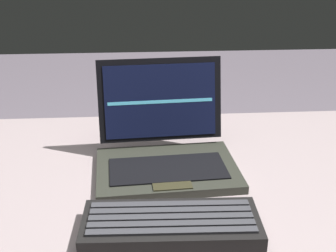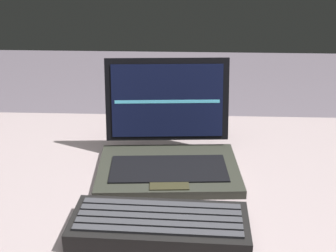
{
  "view_description": "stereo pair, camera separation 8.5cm",
  "coord_description": "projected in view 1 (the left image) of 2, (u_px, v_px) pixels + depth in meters",
  "views": [
    {
      "loc": [
        -0.03,
        -0.79,
        1.21
      ],
      "look_at": [
        0.02,
        -0.01,
        0.87
      ],
      "focal_mm": 47.59,
      "sensor_mm": 36.0,
      "label": 1
    },
    {
      "loc": [
        0.05,
        -0.79,
        1.21
      ],
      "look_at": [
        0.02,
        -0.01,
        0.87
      ],
      "focal_mm": 47.59,
      "sensor_mm": 36.0,
      "label": 2
    }
  ],
  "objects": [
    {
      "name": "external_keyboard",
      "position": [
        171.0,
        225.0,
        0.73
      ],
      "size": [
        0.3,
        0.13,
        0.03
      ],
      "color": "black",
      "rests_on": "desk"
    },
    {
      "name": "laptop_front",
      "position": [
        165.0,
        148.0,
        0.94
      ],
      "size": [
        0.3,
        0.26,
        0.21
      ],
      "color": "#2C2E26",
      "rests_on": "desk"
    },
    {
      "name": "desk",
      "position": [
        159.0,
        209.0,
        0.94
      ],
      "size": [
        1.71,
        0.67,
        0.75
      ],
      "color": "gray",
      "rests_on": "ground"
    }
  ]
}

